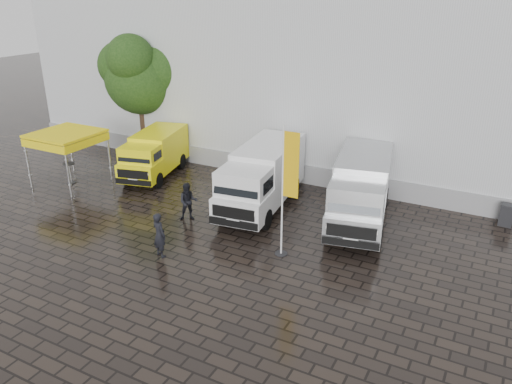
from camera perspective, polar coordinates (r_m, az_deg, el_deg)
ground at (r=19.92m, az=-0.88°, el=-6.84°), size 120.00×120.00×0.00m
exhibition_hall at (r=32.07m, az=16.75°, el=14.88°), size 44.00×16.00×12.00m
hall_plinth at (r=25.74m, az=11.60°, el=0.95°), size 44.00×0.15×1.00m
van_yellow at (r=27.88m, az=-11.53°, el=4.14°), size 3.13×5.46×2.37m
van_white at (r=23.23m, az=0.66°, el=1.51°), size 2.97×6.84×2.87m
van_silver at (r=22.22m, az=11.89°, el=0.04°), size 3.49×7.00×2.90m
canopy_tent at (r=27.61m, az=-21.00°, el=6.00°), size 3.07×3.07×2.80m
flagpole at (r=18.45m, az=3.57°, el=0.70°), size 0.88×0.50×5.21m
tree at (r=31.45m, az=-13.07°, el=13.02°), size 4.23×4.27×7.60m
cocktail_table at (r=28.26m, az=-20.47°, el=2.03°), size 0.60×0.60×1.11m
wheelie_bin at (r=24.43m, az=26.74°, el=-2.34°), size 0.63×0.63×0.98m
person_front at (r=19.57m, az=-10.99°, el=-4.82°), size 0.77×0.63×1.82m
person_tent at (r=22.40m, az=-7.75°, el=-1.11°), size 1.07×1.02×1.73m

